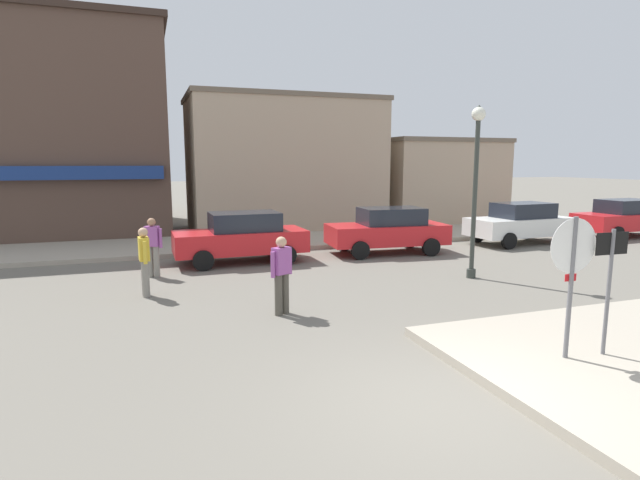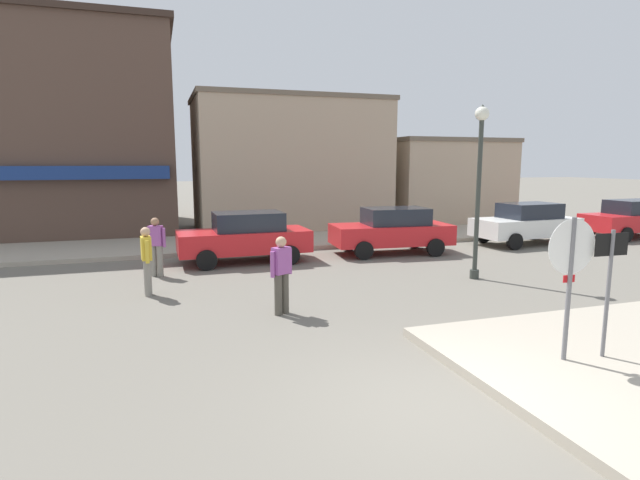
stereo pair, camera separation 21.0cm
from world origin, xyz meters
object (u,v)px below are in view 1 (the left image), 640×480
at_px(parked_car_nearest, 241,237).
at_px(pedestrian_kerb_side, 153,245).
at_px(pedestrian_crossing_near, 144,260).
at_px(pedestrian_crossing_far, 282,273).
at_px(parked_car_third, 520,223).
at_px(stop_sign, 572,269).
at_px(one_way_sign, 609,279).
at_px(lamp_post, 476,167).
at_px(parked_car_fourth, 623,218).
at_px(parked_car_second, 388,230).

bearing_deg(parked_car_nearest, pedestrian_kerb_side, -155.30).
height_order(pedestrian_crossing_near, pedestrian_crossing_far, same).
bearing_deg(parked_car_third, stop_sign, -127.70).
relative_size(parked_car_third, pedestrian_kerb_side, 2.54).
height_order(one_way_sign, pedestrian_kerb_side, one_way_sign).
bearing_deg(pedestrian_crossing_near, stop_sign, -46.65).
height_order(lamp_post, parked_car_fourth, lamp_post).
distance_m(stop_sign, pedestrian_kerb_side, 10.22).
distance_m(parked_car_second, pedestrian_kerb_side, 7.71).
xyz_separation_m(parked_car_third, pedestrian_crossing_far, (-10.91, -5.75, 0.06)).
bearing_deg(stop_sign, one_way_sign, -7.43).
height_order(stop_sign, parked_car_second, stop_sign).
bearing_deg(parked_car_fourth, pedestrian_kerb_side, -175.89).
bearing_deg(pedestrian_crossing_far, parked_car_third, 27.81).
xyz_separation_m(lamp_post, parked_car_third, (5.25, 4.26, -2.15)).
distance_m(parked_car_second, pedestrian_crossing_far, 7.61).
bearing_deg(parked_car_second, parked_car_nearest, 179.34).
bearing_deg(pedestrian_kerb_side, parked_car_second, 8.56).
distance_m(one_way_sign, pedestrian_crossing_near, 9.29).
bearing_deg(pedestrian_crossing_near, one_way_sign, -44.06).
xyz_separation_m(lamp_post, pedestrian_kerb_side, (-8.08, 2.91, -2.09)).
bearing_deg(stop_sign, parked_car_second, 79.20).
bearing_deg(parked_car_second, parked_car_fourth, 0.99).
relative_size(parked_car_nearest, pedestrian_kerb_side, 2.50).
bearing_deg(one_way_sign, pedestrian_kerb_side, 127.34).
relative_size(stop_sign, pedestrian_crossing_near, 1.43).
xyz_separation_m(parked_car_second, pedestrian_kerb_side, (-7.62, -1.15, 0.06)).
relative_size(parked_car_fourth, pedestrian_kerb_side, 2.50).
relative_size(lamp_post, pedestrian_crossing_far, 2.82).
bearing_deg(parked_car_nearest, pedestrian_crossing_near, -131.22).
height_order(one_way_sign, parked_car_fourth, one_way_sign).
bearing_deg(pedestrian_crossing_near, parked_car_third, 13.98).
relative_size(one_way_sign, pedestrian_crossing_far, 1.30).
xyz_separation_m(stop_sign, parked_car_second, (1.82, 9.53, -0.71)).
distance_m(parked_car_third, pedestrian_crossing_far, 12.33).
distance_m(stop_sign, pedestrian_crossing_near, 8.78).
xyz_separation_m(parked_car_nearest, pedestrian_crossing_far, (-0.20, -5.61, 0.06)).
relative_size(stop_sign, parked_car_third, 0.56).
xyz_separation_m(one_way_sign, lamp_post, (1.62, 5.56, 1.63)).
distance_m(parked_car_third, pedestrian_kerb_side, 13.40).
distance_m(parked_car_fourth, pedestrian_crossing_far, 17.14).
height_order(stop_sign, pedestrian_crossing_far, stop_sign).
distance_m(one_way_sign, parked_car_third, 11.99).
bearing_deg(parked_car_second, lamp_post, -83.57).
relative_size(lamp_post, parked_car_third, 1.11).
height_order(one_way_sign, pedestrian_crossing_near, one_way_sign).
bearing_deg(pedestrian_crossing_far, pedestrian_crossing_near, 137.76).
xyz_separation_m(pedestrian_crossing_near, pedestrian_kerb_side, (0.20, 2.02, 0.00)).
height_order(parked_car_nearest, pedestrian_crossing_near, pedestrian_crossing_near).
bearing_deg(pedestrian_kerb_side, pedestrian_crossing_far, -61.19).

